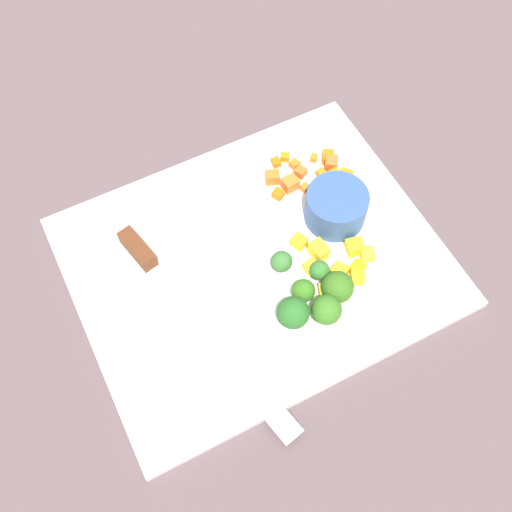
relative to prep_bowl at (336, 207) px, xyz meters
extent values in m
plane|color=#5A494A|center=(-0.12, -0.01, -0.04)|extent=(4.00, 4.00, 0.00)
cube|color=white|center=(-0.12, -0.01, -0.03)|extent=(0.46, 0.38, 0.01)
cylinder|color=#345590|center=(0.00, 0.00, 0.00)|extent=(0.08, 0.08, 0.05)
cube|color=silver|center=(-0.21, -0.14, -0.02)|extent=(0.07, 0.19, 0.00)
cube|color=#5D2F18|center=(-0.26, 0.07, -0.01)|extent=(0.03, 0.06, 0.02)
cube|color=orange|center=(0.04, 0.09, -0.02)|extent=(0.02, 0.02, 0.01)
cube|color=orange|center=(-0.03, 0.07, -0.02)|extent=(0.02, 0.02, 0.02)
cube|color=orange|center=(-0.01, 0.08, -0.02)|extent=(0.02, 0.02, 0.01)
cube|color=orange|center=(-0.01, 0.10, -0.02)|extent=(0.02, 0.02, 0.01)
cube|color=orange|center=(0.02, 0.10, -0.02)|extent=(0.01, 0.01, 0.01)
cube|color=orange|center=(0.02, 0.07, -0.02)|extent=(0.01, 0.01, 0.01)
cube|color=orange|center=(-0.05, 0.06, -0.02)|extent=(0.02, 0.02, 0.01)
cube|color=orange|center=(-0.03, 0.11, -0.02)|extent=(0.01, 0.01, 0.01)
cube|color=orange|center=(0.05, 0.05, -0.02)|extent=(0.02, 0.02, 0.01)
cube|color=orange|center=(0.03, 0.06, -0.02)|extent=(0.02, 0.02, 0.01)
cube|color=orange|center=(0.04, 0.07, -0.02)|extent=(0.02, 0.03, 0.02)
cube|color=orange|center=(-0.01, 0.12, -0.02)|extent=(0.02, 0.02, 0.01)
cube|color=orange|center=(-0.01, 0.06, -0.02)|extent=(0.01, 0.01, 0.01)
cube|color=orange|center=(-0.05, 0.09, -0.02)|extent=(0.02, 0.02, 0.02)
cube|color=yellow|center=(-0.02, -0.08, -0.02)|extent=(0.02, 0.02, 0.01)
cube|color=yellow|center=(-0.05, -0.11, -0.02)|extent=(0.02, 0.02, 0.01)
cube|color=yellow|center=(-0.05, -0.04, -0.01)|extent=(0.02, 0.03, 0.02)
cube|color=yellow|center=(-0.07, -0.06, -0.02)|extent=(0.02, 0.02, 0.02)
cube|color=yellow|center=(0.00, -0.06, -0.02)|extent=(0.03, 0.02, 0.02)
cube|color=yellow|center=(0.01, -0.07, -0.02)|extent=(0.02, 0.02, 0.01)
cube|color=yellow|center=(-0.04, -0.08, -0.02)|extent=(0.02, 0.03, 0.02)
cube|color=yellow|center=(-0.06, -0.02, -0.02)|extent=(0.02, 0.02, 0.01)
cube|color=yellow|center=(-0.02, -0.10, -0.02)|extent=(0.02, 0.02, 0.02)
cube|color=yellow|center=(-0.07, -0.10, -0.02)|extent=(0.02, 0.03, 0.01)
cylinder|color=#93AE65|center=(-0.10, -0.04, -0.02)|extent=(0.01, 0.01, 0.01)
sphere|color=#397332|center=(-0.10, -0.04, 0.00)|extent=(0.03, 0.03, 0.03)
cylinder|color=#80BA5F|center=(-0.06, -0.07, -0.02)|extent=(0.01, 0.01, 0.01)
sphere|color=#33732B|center=(-0.06, -0.07, -0.01)|extent=(0.03, 0.03, 0.03)
cylinder|color=#83B85D|center=(-0.10, -0.09, -0.02)|extent=(0.01, 0.01, 0.01)
sphere|color=#35721E|center=(-0.10, -0.09, 0.00)|extent=(0.03, 0.03, 0.03)
cylinder|color=#85AE65|center=(-0.06, -0.10, -0.02)|extent=(0.01, 0.01, 0.01)
sphere|color=#37691C|center=(-0.06, -0.10, 0.00)|extent=(0.04, 0.04, 0.04)
cylinder|color=#8AB759|center=(-0.09, -0.12, -0.02)|extent=(0.01, 0.01, 0.01)
sphere|color=#397322|center=(-0.09, -0.12, 0.00)|extent=(0.04, 0.04, 0.04)
cylinder|color=#95C364|center=(-0.12, -0.11, -0.02)|extent=(0.01, 0.01, 0.02)
sphere|color=#286624|center=(-0.12, -0.11, 0.00)|extent=(0.04, 0.04, 0.04)
camera|label=1|loc=(-0.30, -0.35, 0.68)|focal=43.30mm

